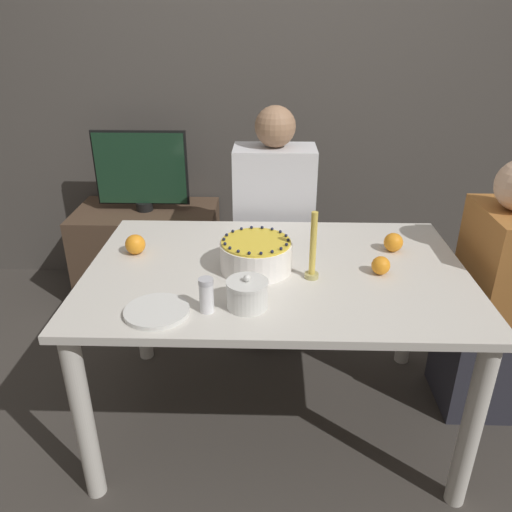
% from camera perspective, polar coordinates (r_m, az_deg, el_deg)
% --- Properties ---
extents(ground_plane, '(12.00, 12.00, 0.00)m').
position_cam_1_polar(ground_plane, '(2.35, 2.01, -17.69)').
color(ground_plane, '#3D3833').
extents(wall_behind, '(8.00, 0.05, 2.60)m').
position_cam_1_polar(wall_behind, '(3.12, 2.30, 19.99)').
color(wall_behind, '#4C4742').
rests_on(wall_behind, ground_plane).
extents(dining_table, '(1.45, 0.95, 0.74)m').
position_cam_1_polar(dining_table, '(1.97, 2.30, -4.19)').
color(dining_table, beige).
rests_on(dining_table, ground_plane).
extents(cake, '(0.27, 0.27, 0.13)m').
position_cam_1_polar(cake, '(1.88, -0.00, 0.11)').
color(cake, white).
rests_on(cake, dining_table).
extents(sugar_bowl, '(0.14, 0.14, 0.12)m').
position_cam_1_polar(sugar_bowl, '(1.64, -1.02, -4.35)').
color(sugar_bowl, silver).
rests_on(sugar_bowl, dining_table).
extents(sugar_shaker, '(0.05, 0.05, 0.12)m').
position_cam_1_polar(sugar_shaker, '(1.62, -5.68, -4.46)').
color(sugar_shaker, white).
rests_on(sugar_shaker, dining_table).
extents(plate_stack, '(0.21, 0.21, 0.02)m').
position_cam_1_polar(plate_stack, '(1.66, -11.26, -6.20)').
color(plate_stack, silver).
rests_on(plate_stack, dining_table).
extents(candle, '(0.05, 0.05, 0.26)m').
position_cam_1_polar(candle, '(1.81, 6.50, 0.43)').
color(candle, tan).
rests_on(candle, dining_table).
extents(orange_fruit_0, '(0.08, 0.08, 0.08)m').
position_cam_1_polar(orange_fruit_0, '(2.07, -13.63, 1.30)').
color(orange_fruit_0, orange).
rests_on(orange_fruit_0, dining_table).
extents(orange_fruit_1, '(0.07, 0.07, 0.07)m').
position_cam_1_polar(orange_fruit_1, '(1.91, 14.07, -1.05)').
color(orange_fruit_1, orange).
rests_on(orange_fruit_1, dining_table).
extents(orange_fruit_2, '(0.08, 0.08, 0.08)m').
position_cam_1_polar(orange_fruit_2, '(2.11, 15.42, 1.52)').
color(orange_fruit_2, orange).
rests_on(orange_fruit_2, dining_table).
extents(person_man_blue_shirt, '(0.40, 0.34, 1.24)m').
position_cam_1_polar(person_man_blue_shirt, '(2.61, 1.99, 1.46)').
color(person_man_blue_shirt, '#595960').
rests_on(person_man_blue_shirt, ground_plane).
extents(person_woman_floral, '(0.34, 0.40, 1.14)m').
position_cam_1_polar(person_woman_floral, '(2.35, 25.42, -5.46)').
color(person_woman_floral, '#2D2D38').
rests_on(person_woman_floral, ground_plane).
extents(side_cabinet, '(0.85, 0.50, 0.56)m').
position_cam_1_polar(side_cabinet, '(3.20, -12.09, 0.48)').
color(side_cabinet, '#4C3828').
rests_on(side_cabinet, ground_plane).
extents(tv_monitor, '(0.54, 0.10, 0.48)m').
position_cam_1_polar(tv_monitor, '(3.02, -13.00, 9.54)').
color(tv_monitor, black).
rests_on(tv_monitor, side_cabinet).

